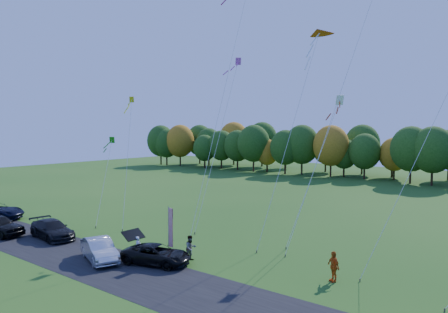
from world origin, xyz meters
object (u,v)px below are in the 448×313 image
Objects in this scene: person_east at (333,266)px; feather_flag at (170,227)px; silver_sedan at (99,250)px; black_suv at (157,254)px.

person_east is 0.50× the size of feather_flag.
feather_flag is at bearing -24.53° from silver_sedan.
feather_flag reaches higher than black_suv.
silver_sedan is at bearing 101.35° from black_suv.
black_suv is 2.59× the size of person_east.
person_east is at bearing -45.36° from silver_sedan.
black_suv is at bearing -82.96° from feather_flag.
silver_sedan is 2.52× the size of person_east.
feather_flag reaches higher than silver_sedan.
feather_flag is at bearing -9.61° from black_suv.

